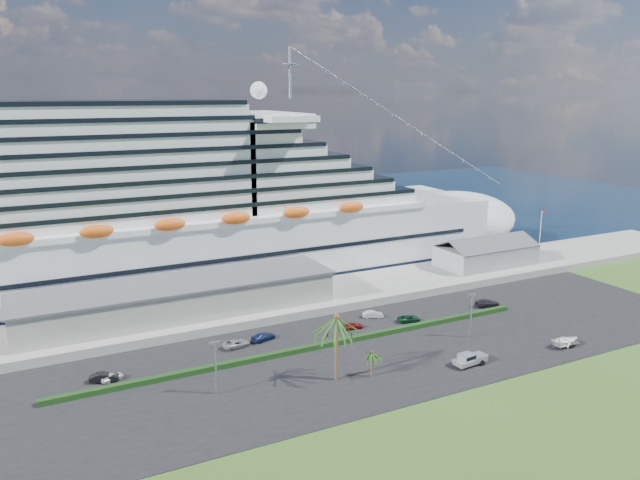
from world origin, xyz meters
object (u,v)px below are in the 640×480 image
cruise_ship (164,215)px  parked_car_3 (263,337)px  boat_trailer (567,341)px  pickup_truck (470,359)px

cruise_ship → parked_car_3: bearing=-79.6°
parked_car_3 → boat_trailer: boat_trailer is taller
parked_car_3 → pickup_truck: size_ratio=0.79×
parked_car_3 → boat_trailer: size_ratio=0.79×
boat_trailer → parked_car_3: bearing=149.7°
cruise_ship → boat_trailer: size_ratio=31.54×
cruise_ship → parked_car_3: cruise_ship is taller
cruise_ship → boat_trailer: bearing=-51.4°
cruise_ship → boat_trailer: 87.34m
cruise_ship → parked_car_3: (7.37, -40.18, -15.88)m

